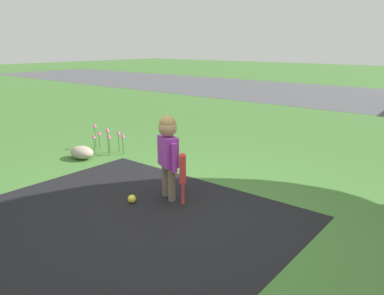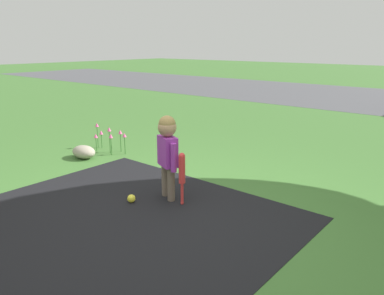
# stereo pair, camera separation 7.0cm
# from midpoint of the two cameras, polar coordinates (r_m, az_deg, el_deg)

# --- Properties ---
(ground_plane) EXTENTS (60.00, 60.00, 0.00)m
(ground_plane) POSITION_cam_midpoint_polar(r_m,az_deg,el_deg) (3.64, -2.04, -10.91)
(ground_plane) COLOR #3D6B2D
(child) EXTENTS (0.35, 0.23, 0.91)m
(child) POSITION_cam_midpoint_polar(r_m,az_deg,el_deg) (3.92, -3.25, 0.28)
(child) COLOR #6B5B4C
(child) RESTS_ON ground
(baseball_bat) EXTENTS (0.07, 0.07, 0.56)m
(baseball_bat) POSITION_cam_midpoint_polar(r_m,az_deg,el_deg) (3.83, -1.01, -3.67)
(baseball_bat) COLOR red
(baseball_bat) RESTS_ON ground
(sports_ball) EXTENTS (0.09, 0.09, 0.09)m
(sports_ball) POSITION_cam_midpoint_polar(r_m,az_deg,el_deg) (4.03, -8.78, -7.71)
(sports_ball) COLOR yellow
(sports_ball) RESTS_ON ground
(flower_bed) EXTENTS (0.69, 0.29, 0.41)m
(flower_bed) POSITION_cam_midpoint_polar(r_m,az_deg,el_deg) (5.91, -12.31, 2.06)
(flower_bed) COLOR #38702D
(flower_bed) RESTS_ON ground
(edging_rock) EXTENTS (0.40, 0.28, 0.19)m
(edging_rock) POSITION_cam_midpoint_polar(r_m,az_deg,el_deg) (5.70, -15.83, -0.65)
(edging_rock) COLOR #9E937F
(edging_rock) RESTS_ON ground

